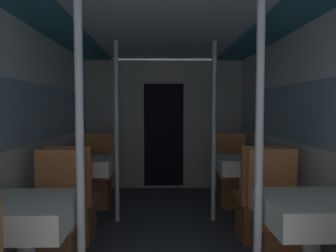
{
  "coord_description": "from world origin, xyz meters",
  "views": [
    {
      "loc": [
        -0.07,
        -1.15,
        1.32
      ],
      "look_at": [
        0.03,
        2.71,
        1.1
      ],
      "focal_mm": 35.0,
      "sensor_mm": 36.0,
      "label": 1
    }
  ],
  "objects_px": {
    "dining_table_left_0": "(25,219)",
    "dining_table_right_1": "(243,168)",
    "chair_right_far_0": "(278,233)",
    "dining_table_right_0": "(312,217)",
    "support_pole_right_1": "(214,132)",
    "dining_table_left_1": "(86,168)",
    "chair_right_near_1": "(258,211)",
    "support_pole_left_1": "(117,132)",
    "chair_left_far_1": "(96,185)",
    "support_pole_left_0": "(80,153)",
    "chair_left_far_0": "(55,235)",
    "support_pole_right_0": "(259,152)",
    "chair_right_far_1": "(232,184)",
    "chair_left_near_1": "(74,212)"
  },
  "relations": [
    {
      "from": "support_pole_left_1",
      "to": "dining_table_right_0",
      "type": "xyz_separation_m",
      "value": [
        1.47,
        -1.72,
        -0.42
      ]
    },
    {
      "from": "support_pole_left_0",
      "to": "dining_table_left_1",
      "type": "distance_m",
      "value": 1.81
    },
    {
      "from": "support_pole_left_0",
      "to": "chair_left_near_1",
      "type": "bearing_deg",
      "value": 106.98
    },
    {
      "from": "dining_table_left_0",
      "to": "support_pole_left_1",
      "type": "relative_size",
      "value": 0.36
    },
    {
      "from": "support_pole_left_0",
      "to": "chair_left_far_1",
      "type": "height_order",
      "value": "support_pole_left_0"
    },
    {
      "from": "dining_table_left_0",
      "to": "support_pole_left_0",
      "type": "xyz_separation_m",
      "value": [
        0.35,
        0.0,
        0.42
      ]
    },
    {
      "from": "chair_left_far_0",
      "to": "chair_right_far_0",
      "type": "relative_size",
      "value": 1.0
    },
    {
      "from": "support_pole_left_0",
      "to": "support_pole_right_1",
      "type": "xyz_separation_m",
      "value": [
        1.12,
        1.72,
        0.0
      ]
    },
    {
      "from": "dining_table_right_1",
      "to": "chair_right_near_1",
      "type": "xyz_separation_m",
      "value": [
        0.0,
        -0.58,
        -0.33
      ]
    },
    {
      "from": "dining_table_right_1",
      "to": "chair_left_far_1",
      "type": "bearing_deg",
      "value": 162.39
    },
    {
      "from": "support_pole_left_1",
      "to": "dining_table_right_0",
      "type": "bearing_deg",
      "value": -49.5
    },
    {
      "from": "chair_right_near_1",
      "to": "support_pole_right_1",
      "type": "distance_m",
      "value": 1.01
    },
    {
      "from": "chair_left_far_1",
      "to": "chair_left_near_1",
      "type": "bearing_deg",
      "value": 90.0
    },
    {
      "from": "dining_table_left_1",
      "to": "chair_left_far_1",
      "type": "relative_size",
      "value": 0.77
    },
    {
      "from": "support_pole_left_0",
      "to": "dining_table_right_0",
      "type": "distance_m",
      "value": 1.53
    },
    {
      "from": "chair_left_far_0",
      "to": "chair_left_near_1",
      "type": "xyz_separation_m",
      "value": [
        0.0,
        0.57,
        0.0
      ]
    },
    {
      "from": "dining_table_left_0",
      "to": "chair_right_near_1",
      "type": "xyz_separation_m",
      "value": [
        1.82,
        1.14,
        -0.33
      ]
    },
    {
      "from": "chair_right_far_0",
      "to": "dining_table_left_0",
      "type": "bearing_deg",
      "value": 17.61
    },
    {
      "from": "dining_table_right_1",
      "to": "support_pole_right_1",
      "type": "height_order",
      "value": "support_pole_right_1"
    },
    {
      "from": "support_pole_left_0",
      "to": "chair_left_near_1",
      "type": "distance_m",
      "value": 1.41
    },
    {
      "from": "dining_table_right_0",
      "to": "chair_left_far_0",
      "type": "bearing_deg",
      "value": 162.39
    },
    {
      "from": "dining_table_right_1",
      "to": "support_pole_right_1",
      "type": "distance_m",
      "value": 0.55
    },
    {
      "from": "chair_left_far_0",
      "to": "support_pole_left_0",
      "type": "xyz_separation_m",
      "value": [
        0.35,
        -0.58,
        0.75
      ]
    },
    {
      "from": "dining_table_left_0",
      "to": "dining_table_right_1",
      "type": "distance_m",
      "value": 2.51
    },
    {
      "from": "chair_left_near_1",
      "to": "chair_right_near_1",
      "type": "relative_size",
      "value": 1.0
    },
    {
      "from": "dining_table_right_1",
      "to": "chair_right_far_1",
      "type": "distance_m",
      "value": 0.66
    },
    {
      "from": "support_pole_left_1",
      "to": "chair_left_near_1",
      "type": "bearing_deg",
      "value": -121.16
    },
    {
      "from": "chair_right_far_1",
      "to": "support_pole_left_0",
      "type": "bearing_deg",
      "value": 57.4
    },
    {
      "from": "support_pole_right_1",
      "to": "chair_left_far_1",
      "type": "bearing_deg",
      "value": 158.55
    },
    {
      "from": "chair_left_far_0",
      "to": "chair_right_far_0",
      "type": "height_order",
      "value": "same"
    },
    {
      "from": "dining_table_left_1",
      "to": "chair_right_near_1",
      "type": "bearing_deg",
      "value": -17.61
    },
    {
      "from": "dining_table_right_0",
      "to": "chair_right_far_1",
      "type": "bearing_deg",
      "value": 90.0
    },
    {
      "from": "chair_right_far_0",
      "to": "dining_table_right_1",
      "type": "xyz_separation_m",
      "value": [
        0.0,
        1.14,
        0.33
      ]
    },
    {
      "from": "chair_left_far_1",
      "to": "chair_right_far_1",
      "type": "bearing_deg",
      "value": -180.0
    },
    {
      "from": "chair_right_near_1",
      "to": "support_pole_left_1",
      "type": "bearing_deg",
      "value": 158.55
    },
    {
      "from": "support_pole_left_1",
      "to": "support_pole_right_0",
      "type": "bearing_deg",
      "value": -56.93
    },
    {
      "from": "dining_table_left_0",
      "to": "dining_table_right_1",
      "type": "height_order",
      "value": "same"
    },
    {
      "from": "chair_left_far_0",
      "to": "support_pole_right_0",
      "type": "bearing_deg",
      "value": 158.55
    },
    {
      "from": "chair_left_far_1",
      "to": "dining_table_right_0",
      "type": "bearing_deg",
      "value": 128.36
    },
    {
      "from": "support_pole_left_1",
      "to": "support_pole_right_1",
      "type": "bearing_deg",
      "value": 0.0
    },
    {
      "from": "dining_table_left_1",
      "to": "dining_table_right_0",
      "type": "relative_size",
      "value": 1.0
    },
    {
      "from": "support_pole_right_1",
      "to": "chair_left_near_1",
      "type": "bearing_deg",
      "value": -158.55
    },
    {
      "from": "chair_right_far_0",
      "to": "dining_table_right_1",
      "type": "height_order",
      "value": "chair_right_far_0"
    },
    {
      "from": "chair_left_far_0",
      "to": "support_pole_left_1",
      "type": "relative_size",
      "value": 0.46
    },
    {
      "from": "chair_left_near_1",
      "to": "support_pole_left_1",
      "type": "height_order",
      "value": "support_pole_left_1"
    },
    {
      "from": "support_pole_left_0",
      "to": "support_pole_right_0",
      "type": "xyz_separation_m",
      "value": [
        1.12,
        0.0,
        0.0
      ]
    },
    {
      "from": "support_pole_left_1",
      "to": "support_pole_right_0",
      "type": "relative_size",
      "value": 1.0
    },
    {
      "from": "dining_table_right_0",
      "to": "support_pole_right_1",
      "type": "height_order",
      "value": "support_pole_right_1"
    },
    {
      "from": "dining_table_right_0",
      "to": "chair_right_near_1",
      "type": "height_order",
      "value": "chair_right_near_1"
    },
    {
      "from": "chair_left_far_1",
      "to": "support_pole_right_0",
      "type": "bearing_deg",
      "value": 122.6
    }
  ]
}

